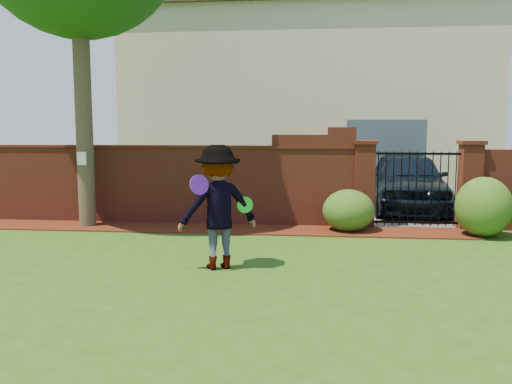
# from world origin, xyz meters

# --- Properties ---
(ground) EXTENTS (80.00, 80.00, 0.01)m
(ground) POSITION_xyz_m (0.00, 0.00, -0.01)
(ground) COLOR #254E13
(ground) RESTS_ON ground
(mulch_bed) EXTENTS (11.10, 1.08, 0.03)m
(mulch_bed) POSITION_xyz_m (-0.95, 3.34, 0.01)
(mulch_bed) COLOR #3C160A
(mulch_bed) RESTS_ON ground
(brick_wall) EXTENTS (8.70, 0.31, 2.16)m
(brick_wall) POSITION_xyz_m (-2.01, 4.00, 0.93)
(brick_wall) COLOR maroon
(brick_wall) RESTS_ON ground
(pillar_left) EXTENTS (0.50, 0.50, 1.88)m
(pillar_left) POSITION_xyz_m (2.40, 4.00, 0.96)
(pillar_left) COLOR maroon
(pillar_left) RESTS_ON ground
(pillar_right) EXTENTS (0.50, 0.50, 1.88)m
(pillar_right) POSITION_xyz_m (4.60, 4.00, 0.96)
(pillar_right) COLOR maroon
(pillar_right) RESTS_ON ground
(iron_gate) EXTENTS (1.78, 0.03, 1.60)m
(iron_gate) POSITION_xyz_m (3.50, 4.00, 0.85)
(iron_gate) COLOR black
(iron_gate) RESTS_ON ground
(driveway) EXTENTS (3.20, 8.00, 0.01)m
(driveway) POSITION_xyz_m (3.50, 8.00, 0.01)
(driveway) COLOR slate
(driveway) RESTS_ON ground
(house) EXTENTS (12.40, 6.40, 6.30)m
(house) POSITION_xyz_m (1.00, 12.00, 3.16)
(house) COLOR beige
(house) RESTS_ON ground
(car) EXTENTS (2.09, 4.65, 1.55)m
(car) POSITION_xyz_m (3.73, 6.28, 0.78)
(car) COLOR black
(car) RESTS_ON ground
(paper_notice) EXTENTS (0.20, 0.01, 0.28)m
(paper_notice) POSITION_xyz_m (-3.60, 3.21, 1.50)
(paper_notice) COLOR white
(paper_notice) RESTS_ON tree
(shrub_left) EXTENTS (1.07, 1.07, 0.88)m
(shrub_left) POSITION_xyz_m (2.04, 3.44, 0.44)
(shrub_left) COLOR #225218
(shrub_left) RESTS_ON ground
(shrub_middle) EXTENTS (1.08, 1.08, 1.19)m
(shrub_middle) POSITION_xyz_m (4.65, 3.17, 0.60)
(shrub_middle) COLOR #225218
(shrub_middle) RESTS_ON ground
(man) EXTENTS (1.40, 1.14, 1.89)m
(man) POSITION_xyz_m (-0.12, 0.26, 0.95)
(man) COLOR gray
(man) RESTS_ON ground
(frisbee_purple) EXTENTS (0.28, 0.27, 0.30)m
(frisbee_purple) POSITION_xyz_m (-0.35, -0.03, 1.32)
(frisbee_purple) COLOR #571BAB
(frisbee_purple) RESTS_ON man
(frisbee_green) EXTENTS (0.25, 0.16, 0.25)m
(frisbee_green) POSITION_xyz_m (0.28, 0.34, 0.98)
(frisbee_green) COLOR #1BD023
(frisbee_green) RESTS_ON man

